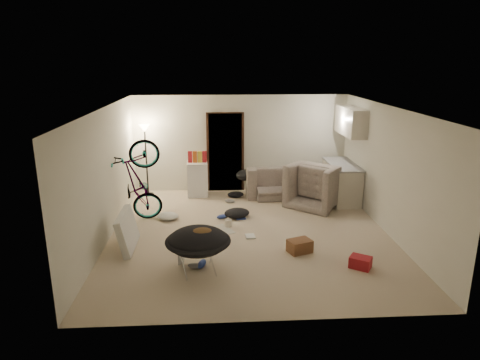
{
  "coord_description": "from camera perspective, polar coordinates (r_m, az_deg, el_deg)",
  "views": [
    {
      "loc": [
        -0.67,
        -7.95,
        3.39
      ],
      "look_at": [
        -0.16,
        0.6,
        0.94
      ],
      "focal_mm": 32.0,
      "sensor_mm": 36.0,
      "label": 1
    }
  ],
  "objects": [
    {
      "name": "doorway",
      "position": [
        11.18,
        -1.96,
        3.69
      ],
      "size": [
        0.85,
        0.1,
        2.04
      ],
      "primitive_type": "cube",
      "color": "black",
      "rests_on": "floor"
    },
    {
      "name": "clothes_lump_c",
      "position": [
        9.49,
        -9.61,
        -4.76
      ],
      "size": [
        0.57,
        0.53,
        0.14
      ],
      "primitive_type": "ellipsoid",
      "rotation": [
        0.0,
        0.0,
        -0.31
      ],
      "color": "silver",
      "rests_on": "floor"
    },
    {
      "name": "kitchen_counter",
      "position": [
        10.83,
        13.35,
        -0.31
      ],
      "size": [
        0.6,
        1.5,
        0.88
      ],
      "primitive_type": "cube",
      "color": "beige",
      "rests_on": "floor"
    },
    {
      "name": "floor",
      "position": [
        8.67,
        1.29,
        -7.14
      ],
      "size": [
        5.5,
        6.0,
        0.02
      ],
      "primitive_type": "cube",
      "color": "beige",
      "rests_on": "ground"
    },
    {
      "name": "tv_box",
      "position": [
        8.16,
        -14.79,
        -6.54
      ],
      "size": [
        0.27,
        1.04,
        0.7
      ],
      "primitive_type": "cube",
      "rotation": [
        0.0,
        -0.21,
        0.01
      ],
      "color": "silver",
      "rests_on": "floor"
    },
    {
      "name": "newspaper",
      "position": [
        8.8,
        -2.67,
        -6.7
      ],
      "size": [
        0.64,
        0.7,
        0.01
      ],
      "primitive_type": "cube",
      "rotation": [
        0.0,
        0.0,
        0.48
      ],
      "color": "#B5B2A7",
      "rests_on": "floor"
    },
    {
      "name": "mini_fridge",
      "position": [
        10.92,
        -5.68,
        0.15
      ],
      "size": [
        0.53,
        0.53,
        0.87
      ],
      "primitive_type": "cube",
      "rotation": [
        0.0,
        0.0,
        0.05
      ],
      "color": "white",
      "rests_on": "floor"
    },
    {
      "name": "wall_right",
      "position": [
        8.92,
        19.31,
        1.14
      ],
      "size": [
        0.02,
        6.0,
        2.5
      ],
      "primitive_type": "cube",
      "color": "silver",
      "rests_on": "floor"
    },
    {
      "name": "shoe_2",
      "position": [
        7.36,
        -5.12,
        -11.06
      ],
      "size": [
        0.2,
        0.31,
        0.11
      ],
      "primitive_type": "ellipsoid",
      "rotation": [
        0.0,
        0.0,
        1.27
      ],
      "color": "#2E45A7",
      "rests_on": "floor"
    },
    {
      "name": "armchair",
      "position": [
        10.4,
        10.49,
        -1.18
      ],
      "size": [
        1.54,
        1.52,
        0.75
      ],
      "primitive_type": "imported",
      "rotation": [
        0.0,
        0.0,
        2.45
      ],
      "color": "#384039",
      "rests_on": "floor"
    },
    {
      "name": "drink_case_a",
      "position": [
        7.9,
        7.96,
        -8.71
      ],
      "size": [
        0.49,
        0.42,
        0.23
      ],
      "primitive_type": "cube",
      "rotation": [
        0.0,
        0.0,
        0.37
      ],
      "color": "brown",
      "rests_on": "floor"
    },
    {
      "name": "snack_box_2",
      "position": [
        10.77,
        -5.39,
        3.06
      ],
      "size": [
        0.12,
        0.09,
        0.3
      ],
      "primitive_type": "cube",
      "rotation": [
        0.0,
        0.0,
        0.27
      ],
      "color": "yellow",
      "rests_on": "mini_fridge"
    },
    {
      "name": "drink_case_b",
      "position": [
        7.56,
        15.76,
        -10.52
      ],
      "size": [
        0.42,
        0.39,
        0.2
      ],
      "primitive_type": "cube",
      "rotation": [
        0.0,
        0.0,
        -0.59
      ],
      "color": "maroon",
      "rests_on": "floor"
    },
    {
      "name": "snack_box_1",
      "position": [
        10.78,
        -6.03,
        3.04
      ],
      "size": [
        0.1,
        0.07,
        0.3
      ],
      "primitive_type": "cube",
      "rotation": [
        0.0,
        0.0,
        -0.04
      ],
      "color": "#BB5017",
      "rests_on": "mini_fridge"
    },
    {
      "name": "clothes_lump_b",
      "position": [
        10.84,
        -0.59,
        -1.94
      ],
      "size": [
        0.47,
        0.43,
        0.13
      ],
      "primitive_type": "ellipsoid",
      "rotation": [
        0.0,
        0.0,
        0.18
      ],
      "color": "black",
      "rests_on": "floor"
    },
    {
      "name": "door_trim",
      "position": [
        11.15,
        -1.96,
        3.66
      ],
      "size": [
        0.97,
        0.04,
        2.1
      ],
      "primitive_type": "cube",
      "color": "black",
      "rests_on": "floor"
    },
    {
      "name": "wall_left",
      "position": [
        8.49,
        -17.56,
        0.6
      ],
      "size": [
        0.02,
        6.0,
        2.5
      ],
      "primitive_type": "cube",
      "color": "silver",
      "rests_on": "floor"
    },
    {
      "name": "book_blue",
      "position": [
        9.46,
        -0.02,
        -4.98
      ],
      "size": [
        0.26,
        0.31,
        0.03
      ],
      "primitive_type": "cube",
      "rotation": [
        0.0,
        0.0,
        0.21
      ],
      "color": "#2E45A7",
      "rests_on": "floor"
    },
    {
      "name": "wall_back",
      "position": [
        11.19,
        0.07,
        4.91
      ],
      "size": [
        5.5,
        0.02,
        2.5
      ],
      "primitive_type": "cube",
      "color": "silver",
      "rests_on": "floor"
    },
    {
      "name": "shoe_0",
      "position": [
        9.41,
        -2.39,
        -4.88
      ],
      "size": [
        0.28,
        0.2,
        0.09
      ],
      "primitive_type": "ellipsoid",
      "rotation": [
        0.0,
        0.0,
        0.41
      ],
      "color": "#2E45A7",
      "rests_on": "floor"
    },
    {
      "name": "book_asset",
      "position": [
        7.47,
        -8.21,
        -11.17
      ],
      "size": [
        0.26,
        0.25,
        0.02
      ],
      "primitive_type": "imported",
      "rotation": [
        0.0,
        0.0,
        0.95
      ],
      "color": "maroon",
      "rests_on": "floor"
    },
    {
      "name": "floor_lamp",
      "position": [
        10.94,
        -12.5,
        4.59
      ],
      "size": [
        0.28,
        0.28,
        1.81
      ],
      "color": "black",
      "rests_on": "floor"
    },
    {
      "name": "shoe_1",
      "position": [
        10.39,
        -1.35,
        -2.84
      ],
      "size": [
        0.27,
        0.19,
        0.09
      ],
      "primitive_type": "ellipsoid",
      "rotation": [
        0.0,
        0.0,
        -0.4
      ],
      "color": "slate",
      "rests_on": "floor"
    },
    {
      "name": "hoodie",
      "position": [
        6.93,
        -5.24,
        -7.34
      ],
      "size": [
        0.58,
        0.53,
        0.22
      ],
      "primitive_type": "ellipsoid",
      "rotation": [
        0.0,
        0.0,
        0.33
      ],
      "color": "#53371C",
      "rests_on": "saucer_chair"
    },
    {
      "name": "juicer",
      "position": [
        8.96,
        -1.57,
        -5.67
      ],
      "size": [
        0.15,
        0.15,
        0.22
      ],
      "color": "beige",
      "rests_on": "floor"
    },
    {
      "name": "book_white",
      "position": [
        8.49,
        1.37,
        -7.51
      ],
      "size": [
        0.2,
        0.25,
        0.02
      ],
      "primitive_type": "cube",
      "rotation": [
        0.0,
        0.0,
        0.1
      ],
      "color": "silver",
      "rests_on": "floor"
    },
    {
      "name": "wall_front",
      "position": [
        5.42,
        3.96,
        -7.33
      ],
      "size": [
        5.5,
        0.02,
        2.5
      ],
      "primitive_type": "cube",
      "color": "silver",
      "rests_on": "floor"
    },
    {
      "name": "bicycle",
      "position": [
        9.35,
        -13.31,
        -2.61
      ],
      "size": [
        1.94,
        1.06,
        1.06
      ],
      "primitive_type": "imported",
      "rotation": [
        0.0,
        -0.17,
        1.72
      ],
      "color": "black",
      "rests_on": "floor"
    },
    {
      "name": "sofa",
      "position": [
        10.99,
        5.89,
        -0.53
      ],
      "size": [
        2.03,
        0.89,
        0.58
      ],
      "primitive_type": "imported",
      "rotation": [
        0.0,
        0.0,
        3.2
      ],
      "color": "#384039",
      "rests_on": "floor"
    },
    {
      "name": "saucer_chair",
      "position": [
        7.04,
        -5.6,
        -8.82
      ],
      "size": [
        1.06,
        1.06,
        0.76
      ],
      "color": "silver",
      "rests_on": "floor"
    },
    {
      "name": "sofa_drape",
      "position": [
        10.81,
        0.95,
        0.66
      ],
      "size": [
        0.61,
        0.52,
        0.28
      ],
      "primitive_type": "ellipsoid",
      "rotation": [
        0.0,
        0.0,
        0.12
      ],
      "color": "black",
      "rests_on": "sofa"
    },
    {
      "name": "shoe_3",
      "position": [
        7.32,
        -6.05,
        -11.32
      ],
      "size": [
        0.27,
        0.17,
        0.09
      ],
      "primitive_type": "ellipsoid",
      "rotation": [
        0.0,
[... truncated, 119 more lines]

